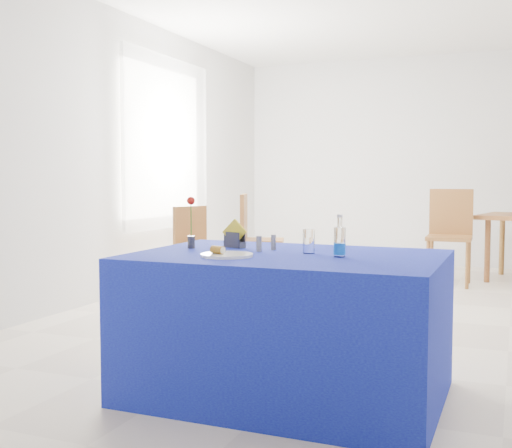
% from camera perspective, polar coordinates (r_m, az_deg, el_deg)
% --- Properties ---
extents(floor, '(7.00, 7.00, 0.00)m').
position_cam_1_polar(floor, '(5.58, 10.03, -8.00)').
color(floor, beige).
rests_on(floor, ground).
extents(room_shell, '(7.00, 7.00, 7.00)m').
position_cam_1_polar(room_shell, '(5.49, 10.26, 10.15)').
color(room_shell, silver).
rests_on(room_shell, ground).
extents(window_pane, '(0.04, 1.50, 1.60)m').
position_cam_1_polar(window_pane, '(7.13, -8.28, 7.14)').
color(window_pane, white).
rests_on(window_pane, room_shell).
extents(curtain, '(0.04, 1.75, 1.85)m').
position_cam_1_polar(curtain, '(7.10, -7.79, 7.16)').
color(curtain, white).
rests_on(curtain, room_shell).
extents(plate, '(0.27, 0.27, 0.01)m').
position_cam_1_polar(plate, '(3.28, -2.61, -2.78)').
color(plate, white).
rests_on(plate, blue_table).
extents(drinking_glass, '(0.06, 0.06, 0.13)m').
position_cam_1_polar(drinking_glass, '(3.41, 4.71, -1.54)').
color(drinking_glass, white).
rests_on(drinking_glass, blue_table).
extents(salt_shaker, '(0.03, 0.03, 0.08)m').
position_cam_1_polar(salt_shaker, '(3.58, 1.56, -1.63)').
color(salt_shaker, slate).
rests_on(salt_shaker, blue_table).
extents(pepper_shaker, '(0.03, 0.03, 0.08)m').
position_cam_1_polar(pepper_shaker, '(3.50, 0.27, -1.77)').
color(pepper_shaker, slate).
rests_on(pepper_shaker, blue_table).
extents(blue_table, '(1.60, 1.10, 0.76)m').
position_cam_1_polar(blue_table, '(3.46, 2.79, -8.93)').
color(blue_table, '#0F118F').
rests_on(blue_table, floor).
extents(water_bottle, '(0.06, 0.06, 0.21)m').
position_cam_1_polar(water_bottle, '(3.29, 7.44, -1.67)').
color(water_bottle, silver).
rests_on(water_bottle, blue_table).
extents(napkin_holder, '(0.15, 0.10, 0.17)m').
position_cam_1_polar(napkin_holder, '(3.71, -1.91, -1.35)').
color(napkin_holder, '#38383D').
rests_on(napkin_holder, blue_table).
extents(rose_vase, '(0.05, 0.05, 0.30)m').
position_cam_1_polar(rose_vase, '(3.67, -5.79, 0.02)').
color(rose_vase, '#27272C').
rests_on(rose_vase, blue_table).
extents(chair_bg_left, '(0.48, 0.48, 1.05)m').
position_cam_1_polar(chair_bg_left, '(7.37, 16.86, -0.45)').
color(chair_bg_left, brown).
rests_on(chair_bg_left, floor).
extents(chair_win_a, '(0.52, 0.52, 0.89)m').
position_cam_1_polar(chair_win_a, '(6.28, -5.30, -1.87)').
color(chair_win_a, brown).
rests_on(chair_win_a, floor).
extents(chair_win_b, '(0.56, 0.56, 1.00)m').
position_cam_1_polar(chair_win_b, '(6.86, -0.18, -0.84)').
color(chair_win_b, brown).
rests_on(chair_win_b, floor).
extents(banana_pieces, '(0.08, 0.06, 0.04)m').
position_cam_1_polar(banana_pieces, '(3.27, -3.41, -2.30)').
color(banana_pieces, gold).
rests_on(banana_pieces, plate).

